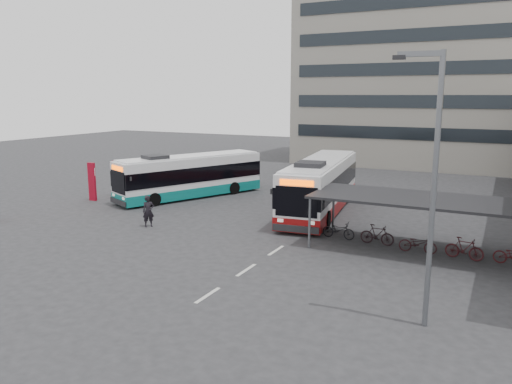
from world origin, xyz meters
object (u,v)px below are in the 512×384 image
at_px(bus_teal, 190,176).
at_px(lamp_post, 431,175).
at_px(bus_main, 321,186).
at_px(pedestrian, 148,211).

relative_size(bus_teal, lamp_post, 1.29).
height_order(bus_teal, lamp_post, lamp_post).
bearing_deg(bus_main, pedestrian, -140.61).
bearing_deg(lamp_post, bus_main, 116.80).
height_order(bus_main, bus_teal, bus_main).
distance_m(bus_main, pedestrian, 10.67).
bearing_deg(bus_main, lamp_post, -66.16).
height_order(bus_main, pedestrian, bus_main).
bearing_deg(bus_teal, lamp_post, -12.84).
height_order(pedestrian, lamp_post, lamp_post).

